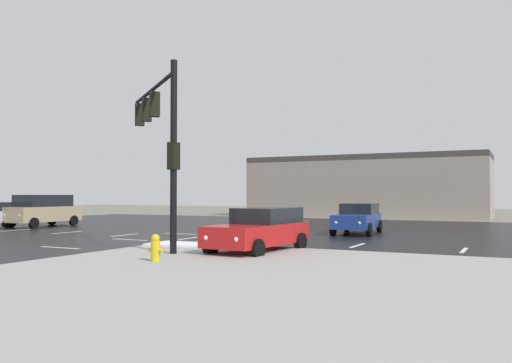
{
  "coord_description": "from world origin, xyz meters",
  "views": [
    {
      "loc": [
        15.86,
        -20.71,
        2.08
      ],
      "look_at": [
        1.51,
        7.78,
        2.86
      ],
      "focal_mm": 36.83,
      "sensor_mm": 36.0,
      "label": 1
    }
  ],
  "objects_px": {
    "sedan_blue": "(358,218)",
    "traffic_signal_mast": "(159,127)",
    "fire_hydrant": "(155,248)",
    "suv_tan": "(43,210)",
    "sedan_red": "(260,229)"
  },
  "relations": [
    {
      "from": "fire_hydrant",
      "to": "suv_tan",
      "type": "relative_size",
      "value": 0.16
    },
    {
      "from": "suv_tan",
      "to": "sedan_red",
      "type": "distance_m",
      "value": 20.61
    },
    {
      "from": "traffic_signal_mast",
      "to": "suv_tan",
      "type": "xyz_separation_m",
      "value": [
        -15.63,
        8.51,
        -3.47
      ]
    },
    {
      "from": "traffic_signal_mast",
      "to": "sedan_blue",
      "type": "bearing_deg",
      "value": -69.94
    },
    {
      "from": "fire_hydrant",
      "to": "sedan_red",
      "type": "height_order",
      "value": "sedan_red"
    },
    {
      "from": "suv_tan",
      "to": "sedan_red",
      "type": "height_order",
      "value": "suv_tan"
    },
    {
      "from": "sedan_blue",
      "to": "fire_hydrant",
      "type": "bearing_deg",
      "value": -11.0
    },
    {
      "from": "fire_hydrant",
      "to": "suv_tan",
      "type": "bearing_deg",
      "value": 146.87
    },
    {
      "from": "traffic_signal_mast",
      "to": "suv_tan",
      "type": "relative_size",
      "value": 1.31
    },
    {
      "from": "traffic_signal_mast",
      "to": "fire_hydrant",
      "type": "xyz_separation_m",
      "value": [
        2.32,
        -3.21,
        -4.02
      ]
    },
    {
      "from": "suv_tan",
      "to": "sedan_red",
      "type": "xyz_separation_m",
      "value": [
        19.22,
        -7.44,
        -0.24
      ]
    },
    {
      "from": "fire_hydrant",
      "to": "sedan_red",
      "type": "distance_m",
      "value": 4.48
    },
    {
      "from": "sedan_blue",
      "to": "traffic_signal_mast",
      "type": "bearing_deg",
      "value": -23.57
    },
    {
      "from": "suv_tan",
      "to": "sedan_red",
      "type": "relative_size",
      "value": 1.05
    },
    {
      "from": "fire_hydrant",
      "to": "traffic_signal_mast",
      "type": "bearing_deg",
      "value": 125.9
    }
  ]
}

